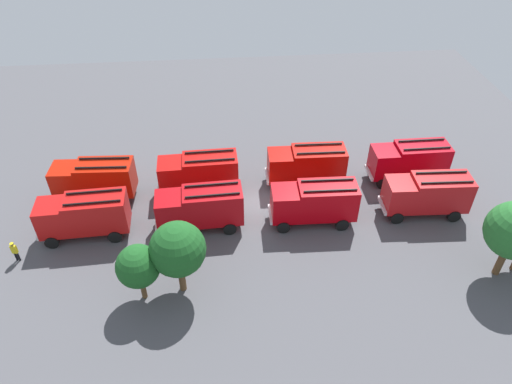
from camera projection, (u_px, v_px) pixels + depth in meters
The scene contains 16 objects.
ground_plane at pixel (256, 204), 41.66m from camera, with size 65.39×65.39×0.00m, color #4C4C51.
fire_truck_0 at pixel (409, 160), 43.27m from camera, with size 7.21×2.78×3.88m.
fire_truck_1 at pixel (307, 164), 42.77m from camera, with size 7.26×2.91×3.88m.
fire_truck_2 at pixel (199, 172), 41.81m from camera, with size 7.26×2.89×3.88m.
fire_truck_3 at pixel (94, 179), 41.06m from camera, with size 7.33×3.08×3.88m.
fire_truck_4 at pixel (427, 193), 39.45m from camera, with size 7.30×3.02×3.88m.
fire_truck_5 at pixel (314, 202), 38.60m from camera, with size 7.27×2.92×3.88m.
fire_truck_6 at pixel (200, 207), 38.08m from camera, with size 7.29×2.98×3.88m.
fire_truck_7 at pixel (84, 214), 37.37m from camera, with size 7.29×2.99×3.88m.
firefighter_0 at pixel (344, 196), 41.07m from camera, with size 0.37×0.48×1.70m.
firefighter_1 at pixel (15, 251), 35.76m from camera, with size 0.46×0.31×1.84m.
tree_2 at pixel (178, 249), 31.68m from camera, with size 3.90×3.90×6.04m.
tree_3 at pixel (138, 266), 31.65m from camera, with size 3.06×3.06×4.74m.
traffic_cone_0 at pixel (275, 167), 45.47m from camera, with size 0.51×0.51×0.73m, color #F2600C.
traffic_cone_1 at pixel (167, 205), 41.00m from camera, with size 0.48×0.48×0.69m, color #F2600C.
traffic_cone_2 at pixel (159, 241), 37.60m from camera, with size 0.45×0.45×0.64m, color #F2600C.
Camera 1 is at (2.95, 31.66, 26.94)m, focal length 32.85 mm.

